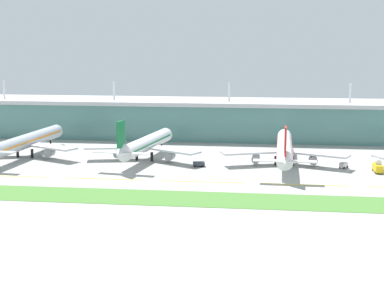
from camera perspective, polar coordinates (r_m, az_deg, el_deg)
ground_plane at (r=198.27m, az=1.79°, el=-3.85°), size 600.00×600.00×0.00m
terminal_building at (r=291.10m, az=3.62°, el=2.40°), size 288.00×34.00×27.71m
airliner_nearest at (r=252.90m, az=-15.56°, el=0.24°), size 48.65×66.84×18.90m
airliner_near_middle at (r=237.75m, az=-4.48°, el=-0.02°), size 48.23×58.82×18.90m
airliner_far_middle at (r=230.64m, az=8.83°, el=-0.40°), size 48.79×69.38×18.90m
taxiway_stripe_west at (r=219.22m, az=-16.97°, el=-2.96°), size 28.00×0.70×0.04m
taxiway_stripe_mid_west at (r=207.72m, az=-8.36°, el=-3.32°), size 28.00×0.70×0.04m
taxiway_stripe_centre at (r=201.37m, az=1.02°, el=-3.63°), size 28.00×0.70×0.04m
taxiway_stripe_mid_east at (r=200.66m, az=10.74°, el=-3.85°), size 28.00×0.70×0.04m
grass_verge at (r=179.33m, az=1.19°, el=-5.29°), size 300.00×18.00×0.10m
fuel_truck at (r=225.62m, az=17.31°, el=-2.04°), size 2.87×7.28×4.95m
pushback_tug at (r=225.39m, az=0.66°, el=-1.91°), size 4.75×3.17×1.85m
baggage_cart at (r=230.02m, az=14.28°, el=-1.93°), size 3.64×3.95×2.48m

